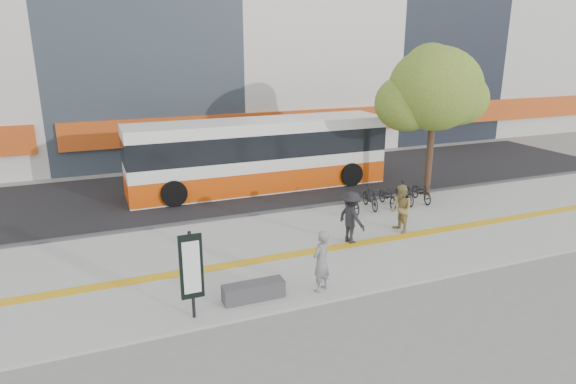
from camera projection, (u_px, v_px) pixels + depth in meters
name	position (u px, v px, depth m)	size (l,w,h in m)	color
ground	(324.00, 267.00, 14.84)	(120.00, 120.00, 0.00)	slate
sidewalk	(304.00, 247.00, 16.16)	(40.00, 7.00, 0.08)	gray
tactile_strip	(310.00, 252.00, 15.70)	(40.00, 0.45, 0.01)	gold
street	(238.00, 187.00, 22.82)	(40.00, 8.00, 0.06)	black
curb	(267.00, 213.00, 19.25)	(40.00, 0.25, 0.14)	#3B3B3E
bench	(254.00, 291.00, 12.75)	(1.60, 0.45, 0.45)	#3B3B3E
signboard	(191.00, 268.00, 11.60)	(0.55, 0.10, 2.20)	black
street_tree	(433.00, 90.00, 20.40)	(4.40, 3.80, 6.31)	#352418
bus	(259.00, 157.00, 22.26)	(11.56, 2.74, 3.08)	white
bicycle_row	(388.00, 196.00, 19.96)	(4.02, 1.63, 0.91)	black
seated_woman	(321.00, 261.00, 13.03)	(0.61, 0.40, 1.68)	black
pedestrian_tan	(401.00, 209.00, 17.12)	(0.81, 0.63, 1.67)	olive
pedestrian_dark	(352.00, 217.00, 16.22)	(1.11, 0.64, 1.72)	black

